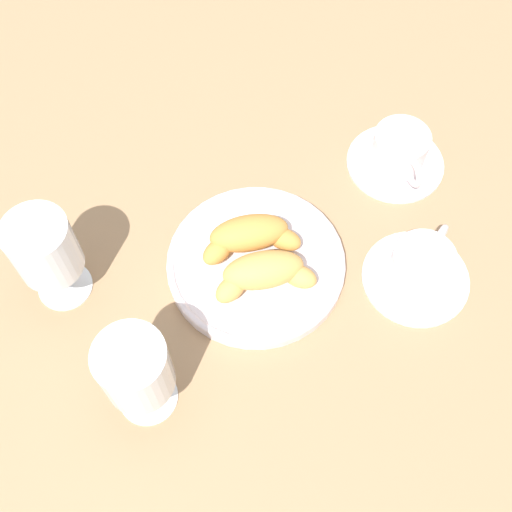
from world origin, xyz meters
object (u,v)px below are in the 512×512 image
Objects in this scene: pastry_plate at (256,263)px; coffee_cup_near at (420,269)px; coffee_cup_far at (399,153)px; juice_glass_right at (136,371)px; croissant_small at (264,273)px; juice_glass_left at (44,250)px; croissant_large at (249,236)px.

coffee_cup_near is (-0.20, -0.01, 0.02)m from pastry_plate.
pastry_plate is 1.67× the size of coffee_cup_near.
coffee_cup_far reaches higher than pastry_plate.
coffee_cup_near is at bearing -148.73° from juice_glass_right.
juice_glass_left reaches higher than croissant_small.
coffee_cup_far is (-0.18, -0.18, 0.02)m from pastry_plate.
coffee_cup_near is at bearing -172.41° from juice_glass_left.
croissant_large is (0.01, -0.02, 0.03)m from pastry_plate.
croissant_small reaches higher than coffee_cup_far.
coffee_cup_far is 0.97× the size of juice_glass_left.
coffee_cup_near is at bearing -178.38° from pastry_plate.
croissant_small reaches higher than coffee_cup_near.
croissant_large is 0.05m from croissant_small.
juice_glass_left is (0.23, 0.07, 0.05)m from croissant_large.
coffee_cup_near reaches higher than pastry_plate.
pastry_plate is at bearing 45.88° from coffee_cup_far.
juice_glass_right is at bearing 52.57° from croissant_small.
croissant_large is at bearing -161.66° from juice_glass_left.
croissant_large is at bearing -4.32° from coffee_cup_near.
pastry_plate is 1.73× the size of croissant_small.
coffee_cup_near is 0.37m from juice_glass_right.
croissant_large is at bearing -65.37° from croissant_small.
croissant_large reaches higher than coffee_cup_far.
juice_glass_right is at bearing 65.03° from croissant_large.
coffee_cup_far is 0.47m from juice_glass_right.
croissant_small reaches higher than pastry_plate.
croissant_small is at bearing 10.01° from coffee_cup_near.
pastry_plate is 0.23m from juice_glass_right.
croissant_large is 0.24m from juice_glass_left.
croissant_small is 0.93× the size of juice_glass_left.
juice_glass_left is at bearing 5.71° from croissant_small.
juice_glass_left reaches higher than croissant_large.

